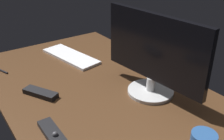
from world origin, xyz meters
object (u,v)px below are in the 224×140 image
object	(u,v)px
keyboard	(71,56)
tv_remote	(41,93)
monitor	(153,55)
media_remote	(52,133)

from	to	relation	value
keyboard	tv_remote	bearing A→B (deg)	-55.77
monitor	media_remote	size ratio (longest dim) A/B	3.25
media_remote	keyboard	bearing A→B (deg)	148.47
keyboard	media_remote	bearing A→B (deg)	-42.87
monitor	keyboard	bearing A→B (deg)	-173.95
monitor	keyboard	xyz separation A→B (cm)	(-55.90, -11.82, -18.01)
monitor	media_remote	bearing A→B (deg)	-94.10
monitor	keyboard	size ratio (longest dim) A/B	1.35
tv_remote	media_remote	bearing A→B (deg)	-41.54
media_remote	tv_remote	bearing A→B (deg)	167.70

